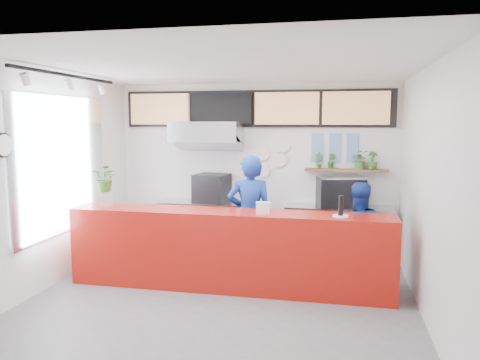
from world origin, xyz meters
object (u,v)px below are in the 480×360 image
Objects in this scene: service_counter at (229,250)px; staff_center at (250,216)px; espresso_machine at (340,192)px; pepper_mill at (341,206)px; staff_right at (357,235)px; panini_oven at (212,188)px.

service_counter is 0.69m from staff_center.
espresso_machine reaches higher than pepper_mill.
staff_center is at bearing 70.08° from service_counter.
staff_center reaches higher than staff_right.
espresso_machine is at bearing -96.27° from staff_right.
service_counter is 17.22× the size of pepper_mill.
espresso_machine is at bearing 49.89° from service_counter.
pepper_mill is at bearing -31.72° from panini_oven.
pepper_mill is (1.51, -0.06, 0.70)m from service_counter.
staff_center is 7.07× the size of pepper_mill.
staff_right is 5.71× the size of pepper_mill.
staff_right is at bearing -92.25° from espresso_machine.
staff_right reaches higher than service_counter.
panini_oven is at bearing 167.77° from espresso_machine.
service_counter is 5.98× the size of espresso_machine.
pepper_mill is at bearing -2.17° from service_counter.
service_counter is at bearing -1.37° from staff_right.
staff_center is (0.20, 0.55, 0.37)m from service_counter.
staff_right reaches higher than pepper_mill.
staff_right is (1.55, -0.09, -0.18)m from staff_center.
service_counter is 1.67m from pepper_mill.
espresso_machine is at bearing -146.42° from staff_center.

